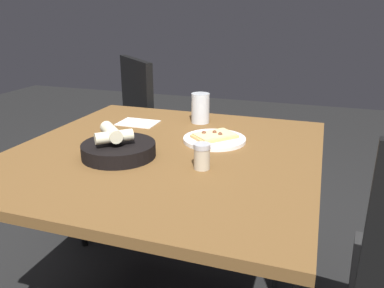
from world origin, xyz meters
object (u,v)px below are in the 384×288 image
Objects in this scene: beer_glass at (200,110)px; chair_spare at (120,135)px; pizza_plate at (214,139)px; pepper_shaker at (202,158)px; bread_basket at (118,148)px; dining_table at (166,165)px.

beer_glass is 0.69m from chair_spare.
pizza_plate is 2.88× the size of pepper_shaker.
bread_basket is at bearing -105.21° from beer_glass.
dining_table is at bearing -49.85° from chair_spare.
bread_basket reaches higher than pepper_shaker.
beer_glass is at bearing -27.38° from chair_spare.
pizza_plate is 0.26m from beer_glass.
bread_basket is at bearing -136.59° from dining_table.
beer_glass is 0.13× the size of chair_spare.
beer_glass is at bearing 74.79° from bread_basket.
dining_table is 8.36× the size of beer_glass.
dining_table is 4.59× the size of pizza_plate.
bread_basket is at bearing 178.62° from pepper_shaker.
beer_glass reaches higher than pepper_shaker.
chair_spare is at bearing 133.03° from pepper_shaker.
chair_spare is at bearing 119.60° from bread_basket.
pepper_shaker is (0.03, -0.26, 0.02)m from pizza_plate.
chair_spare reaches higher than beer_glass.
chair_spare is (-0.56, 0.29, -0.26)m from beer_glass.
pepper_shaker is at bearing -82.76° from pizza_plate.
dining_table is at bearing -91.81° from beer_glass.
pizza_plate is 0.95× the size of bread_basket.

